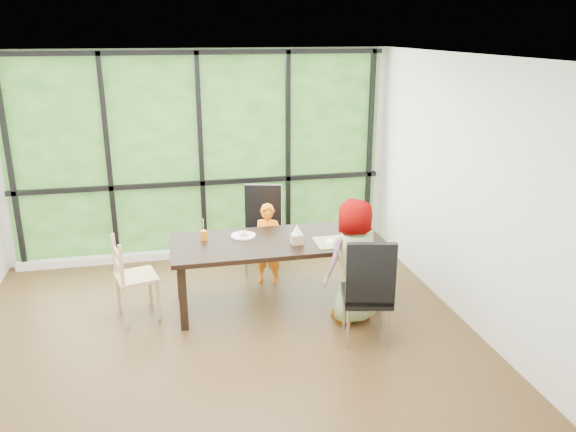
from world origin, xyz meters
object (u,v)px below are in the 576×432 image
(tissue_box, at_px, (297,239))
(chair_end_beech, at_px, (136,277))
(child_toddler, at_px, (268,244))
(chair_interior_leather, at_px, (367,288))
(plate_near, at_px, (337,241))
(orange_cup, at_px, (204,235))
(chair_window_leather, at_px, (262,231))
(child_older, at_px, (352,261))
(plate_far, at_px, (243,236))
(green_cup, at_px, (370,236))
(dining_table, at_px, (277,272))

(tissue_box, bearing_deg, chair_end_beech, 174.10)
(child_toddler, bearing_deg, chair_interior_leather, -42.24)
(chair_interior_leather, xyz_separation_m, child_toddler, (-0.69, 1.51, -0.05))
(plate_near, distance_m, orange_cup, 1.44)
(chair_window_leather, relative_size, tissue_box, 8.79)
(child_older, bearing_deg, child_toddler, -74.35)
(chair_interior_leather, height_order, tissue_box, chair_interior_leather)
(chair_end_beech, relative_size, plate_far, 3.30)
(chair_end_beech, height_order, plate_far, chair_end_beech)
(plate_near, relative_size, green_cup, 2.04)
(chair_interior_leather, height_order, orange_cup, chair_interior_leather)
(chair_end_beech, distance_m, child_older, 2.26)
(chair_window_leather, bearing_deg, chair_end_beech, -134.53)
(plate_far, xyz_separation_m, green_cup, (1.31, -0.45, 0.05))
(child_older, bearing_deg, orange_cup, -42.22)
(child_toddler, distance_m, plate_near, 1.01)
(plate_near, distance_m, green_cup, 0.36)
(child_toddler, xyz_separation_m, plate_far, (-0.34, -0.37, 0.27))
(chair_window_leather, relative_size, orange_cup, 10.39)
(child_toddler, height_order, green_cup, child_toddler)
(orange_cup, bearing_deg, plate_near, -14.96)
(chair_window_leather, xyz_separation_m, child_older, (0.68, -1.44, 0.12))
(plate_near, bearing_deg, tissue_box, 174.82)
(chair_end_beech, height_order, orange_cup, chair_end_beech)
(chair_end_beech, bearing_deg, child_toddler, -84.38)
(green_cup, bearing_deg, plate_far, 161.11)
(green_cup, bearing_deg, child_toddler, 139.79)
(chair_window_leather, bearing_deg, plate_far, -100.30)
(orange_cup, bearing_deg, tissue_box, -19.10)
(green_cup, bearing_deg, tissue_box, 172.54)
(plate_far, height_order, green_cup, green_cup)
(child_toddler, height_order, plate_near, child_toddler)
(dining_table, xyz_separation_m, tissue_box, (0.19, -0.15, 0.43))
(plate_far, bearing_deg, chair_end_beech, -171.67)
(chair_interior_leather, relative_size, tissue_box, 8.79)
(chair_interior_leather, bearing_deg, plate_near, -71.78)
(child_older, xyz_separation_m, plate_far, (-1.01, 0.73, 0.10))
(plate_far, bearing_deg, child_toddler, 47.49)
(chair_interior_leather, relative_size, child_toddler, 1.10)
(dining_table, height_order, orange_cup, orange_cup)
(child_older, distance_m, plate_far, 1.25)
(plate_near, bearing_deg, green_cup, -10.25)
(plate_far, distance_m, plate_near, 1.03)
(chair_end_beech, bearing_deg, dining_table, -105.18)
(tissue_box, bearing_deg, plate_far, 146.81)
(dining_table, relative_size, chair_end_beech, 2.54)
(orange_cup, bearing_deg, child_older, -26.25)
(child_older, xyz_separation_m, plate_near, (-0.06, 0.34, 0.10))
(chair_window_leather, height_order, chair_interior_leather, same)
(plate_near, bearing_deg, chair_window_leather, 119.34)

